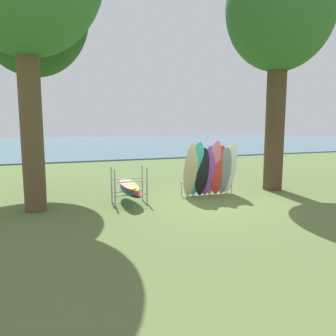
# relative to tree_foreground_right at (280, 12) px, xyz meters

# --- Properties ---
(ground_plane) EXTENTS (80.00, 80.00, 0.00)m
(ground_plane) POSITION_rel_tree_foreground_right_xyz_m (-3.39, -1.29, -6.96)
(ground_plane) COLOR #566B38
(lake_water) EXTENTS (80.00, 36.00, 0.10)m
(lake_water) POSITION_rel_tree_foreground_right_xyz_m (-3.39, 30.07, -6.91)
(lake_water) COLOR #477084
(lake_water) RESTS_ON ground
(tree_foreground_right) EXTENTS (4.16, 4.16, 9.52)m
(tree_foreground_right) POSITION_rel_tree_foreground_right_xyz_m (0.00, 0.00, 0.00)
(tree_foreground_right) COLOR #4C3823
(tree_foreground_right) RESTS_ON ground
(tree_mid_behind) EXTENTS (4.32, 4.32, 9.48)m
(tree_mid_behind) POSITION_rel_tree_foreground_right_xyz_m (-9.00, 3.13, -0.01)
(tree_mid_behind) COLOR #4C3823
(tree_mid_behind) RESTS_ON ground
(leaning_board_pile) EXTENTS (2.22, 0.84, 2.14)m
(leaning_board_pile) POSITION_rel_tree_foreground_right_xyz_m (-3.00, -0.25, -5.97)
(leaning_board_pile) COLOR #C6B289
(leaning_board_pile) RESTS_ON ground
(board_storage_rack) EXTENTS (1.15, 2.13, 1.25)m
(board_storage_rack) POSITION_rel_tree_foreground_right_xyz_m (-6.10, -0.25, -6.41)
(board_storage_rack) COLOR #9EA0A5
(board_storage_rack) RESTS_ON ground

